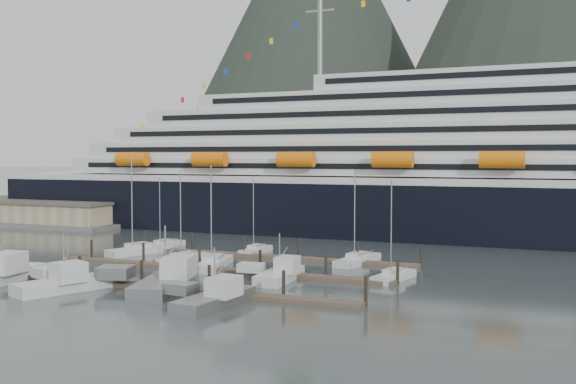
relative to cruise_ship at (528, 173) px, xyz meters
name	(u,v)px	position (x,y,z in m)	size (l,w,h in m)	color
ground	(239,278)	(-30.03, -54.94, -12.04)	(1600.00, 1600.00, 0.00)	#414D4D
cruise_ship	(528,173)	(0.00, 0.00, 0.00)	(210.00, 30.40, 50.30)	black
warehouse	(39,214)	(-102.03, -12.94, -9.79)	(46.00, 20.00, 5.80)	#595956
dock_near	(159,287)	(-34.95, -64.89, -11.73)	(48.18, 2.28, 3.20)	#4D3F31
dock_mid	(216,269)	(-34.95, -51.89, -11.73)	(48.18, 2.28, 3.20)	#4D3F31
dock_far	(259,256)	(-34.95, -38.89, -11.73)	(48.18, 2.28, 3.20)	#4D3F31
sailboat_a	(138,251)	(-53.69, -42.90, -11.59)	(6.21, 10.48, 15.60)	silver
sailboat_b	(214,264)	(-36.75, -49.30, -11.60)	(5.66, 11.43, 14.35)	silver
sailboat_c	(186,259)	(-42.59, -46.97, -11.62)	(4.83, 9.32, 13.75)	silver
sailboat_e	(164,245)	(-54.35, -34.95, -11.65)	(3.40, 8.75, 11.87)	silver
sailboat_f	(256,251)	(-37.43, -34.95, -11.64)	(2.37, 7.92, 12.18)	silver
sailboat_g	(358,261)	(-19.89, -38.30, -11.62)	(3.99, 10.89, 13.65)	silver
sailboat_h	(394,277)	(-12.03, -48.79, -11.63)	(3.85, 8.54, 12.75)	silver
trawler_b	(64,283)	(-44.16, -69.90, -11.13)	(9.60, 11.54, 7.14)	silver
trawler_c	(164,280)	(-34.71, -64.22, -11.06)	(12.10, 15.99, 7.95)	gray
trawler_d	(214,298)	(-25.02, -69.93, -11.19)	(8.29, 11.19, 6.51)	gray
trawler_e	(279,274)	(-24.68, -54.71, -11.20)	(7.60, 9.97, 6.31)	silver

